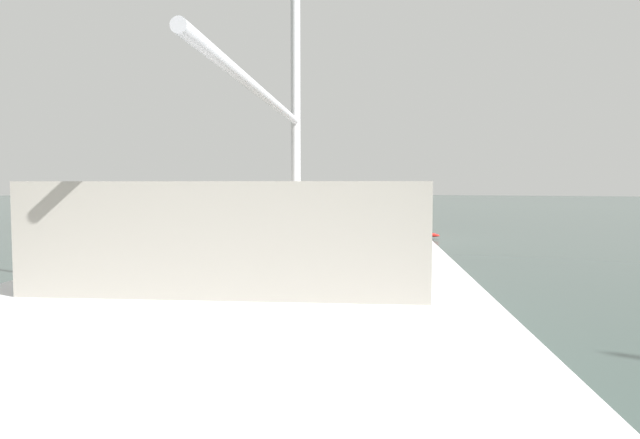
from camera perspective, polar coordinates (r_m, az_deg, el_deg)
The scene contains 4 objects.
ground_plane at distance 17.34m, azimuth 6.36°, elevation -2.04°, with size 160.00×160.00×0.00m, color #384742.
kayak at distance 19.11m, azimuth 6.90°, elevation -1.15°, with size 4.24×2.70×0.25m.
kayaker at distance 19.04m, azimuth 7.02°, elevation 0.16°, with size 1.21×2.17×0.75m.
sailboat_far_right_berth at distance 6.41m, azimuth -3.49°, elevation -5.37°, with size 6.88×11.49×14.20m.
Camera 1 is at (-5.54, 16.35, 1.66)m, focal length 31.78 mm.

